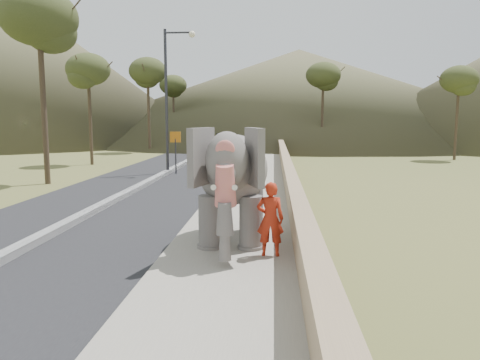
# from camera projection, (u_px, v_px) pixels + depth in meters

# --- Properties ---
(ground) EXTENTS (160.00, 160.00, 0.00)m
(ground) POSITION_uv_depth(u_px,v_px,m) (216.00, 298.00, 8.37)
(ground) COLOR olive
(ground) RESTS_ON ground
(road) EXTENTS (7.00, 120.00, 0.03)m
(road) POSITION_uv_depth(u_px,v_px,m) (122.00, 198.00, 18.61)
(road) COLOR black
(road) RESTS_ON ground
(median) EXTENTS (0.35, 120.00, 0.22)m
(median) POSITION_uv_depth(u_px,v_px,m) (122.00, 196.00, 18.60)
(median) COLOR black
(median) RESTS_ON ground
(walkway) EXTENTS (3.00, 120.00, 0.15)m
(walkway) POSITION_uv_depth(u_px,v_px,m) (247.00, 198.00, 18.25)
(walkway) COLOR #9E9687
(walkway) RESTS_ON ground
(parapet) EXTENTS (0.30, 120.00, 1.10)m
(parapet) POSITION_uv_depth(u_px,v_px,m) (290.00, 187.00, 18.07)
(parapet) COLOR tan
(parapet) RESTS_ON ground
(lamppost) EXTENTS (1.76, 0.36, 8.00)m
(lamppost) POSITION_uv_depth(u_px,v_px,m) (172.00, 87.00, 26.00)
(lamppost) COLOR #2F2F35
(lamppost) RESTS_ON ground
(signboard) EXTENTS (0.60, 0.08, 2.40)m
(signboard) POSITION_uv_depth(u_px,v_px,m) (175.00, 145.00, 26.29)
(signboard) COLOR #2D2D33
(signboard) RESTS_ON ground
(distant_car) EXTENTS (4.39, 2.15, 1.44)m
(distant_car) POSITION_uv_depth(u_px,v_px,m) (432.00, 144.00, 43.38)
(distant_car) COLOR silver
(distant_car) RESTS_ON ground
(hill_far) EXTENTS (80.00, 80.00, 14.00)m
(hill_far) POSITION_uv_depth(u_px,v_px,m) (299.00, 93.00, 76.27)
(hill_far) COLOR brown
(hill_far) RESTS_ON ground
(elephant_and_man) EXTENTS (2.24, 3.88, 2.80)m
(elephant_and_man) POSITION_uv_depth(u_px,v_px,m) (234.00, 185.00, 11.70)
(elephant_and_man) COLOR slate
(elephant_and_man) RESTS_ON ground
(motorcyclist) EXTENTS (1.03, 1.70, 1.89)m
(motorcyclist) POSITION_uv_depth(u_px,v_px,m) (219.00, 147.00, 38.39)
(motorcyclist) COLOR maroon
(motorcyclist) RESTS_ON ground
(trees) EXTENTS (47.43, 43.57, 9.35)m
(trees) POSITION_uv_depth(u_px,v_px,m) (250.00, 105.00, 34.05)
(trees) COLOR #473828
(trees) RESTS_ON ground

